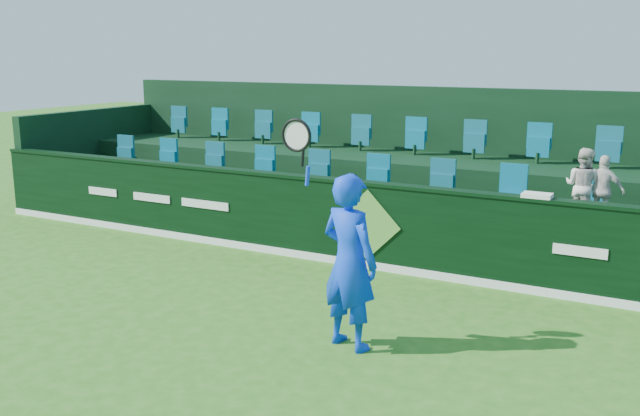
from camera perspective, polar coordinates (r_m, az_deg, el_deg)
The scene contains 11 objects.
ground at distance 7.96m, azimuth -8.33°, elevation -12.17°, with size 60.00×60.00×0.00m, color #276518.
sponsor_hoarding at distance 11.02m, azimuth 4.07°, elevation -1.36°, with size 16.00×0.25×1.35m.
stand_tier_front at distance 12.07m, azimuth 6.20°, elevation -1.52°, with size 16.00×2.00×0.80m, color black.
stand_tier_back at distance 13.75m, azimuth 9.25°, elevation 1.19°, with size 16.00×1.80×1.30m, color black.
stand_rear at distance 14.07m, azimuth 9.93°, elevation 3.76°, with size 16.00×4.10×2.60m.
seat_row_front at distance 12.28m, azimuth 6.99°, elevation 2.05°, with size 13.50×0.50×0.60m, color #135B6D.
seat_row_back at distance 13.88m, azimuth 9.80°, elevation 5.25°, with size 13.50×0.50×0.60m, color #135B6D.
tennis_player at distance 7.96m, azimuth 2.34°, elevation -4.24°, with size 1.24×0.65×2.60m.
spectator_left at distance 11.15m, azimuth 20.26°, elevation 1.67°, with size 0.55×0.43×1.12m, color silver.
spectator_middle at distance 11.12m, azimuth 21.70°, elevation 1.30°, with size 0.61×0.25×1.04m, color silver.
towel at distance 10.13m, azimuth 16.98°, elevation 0.98°, with size 0.39×0.25×0.06m, color white.
Camera 1 is at (4.40, -5.75, 3.30)m, focal length 40.00 mm.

